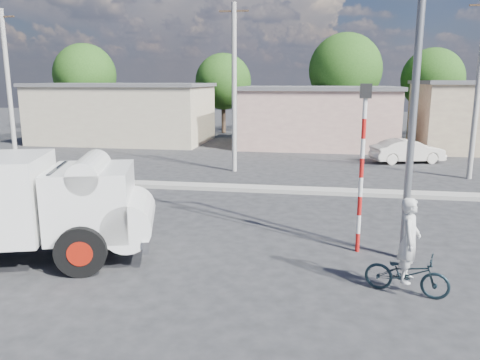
% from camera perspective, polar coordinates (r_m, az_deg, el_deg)
% --- Properties ---
extents(ground_plane, '(120.00, 120.00, 0.00)m').
position_cam_1_polar(ground_plane, '(11.65, -1.50, -10.33)').
color(ground_plane, '#252528').
rests_on(ground_plane, ground).
extents(median, '(40.00, 0.80, 0.16)m').
position_cam_1_polar(median, '(19.18, 3.07, -1.09)').
color(median, '#99968E').
rests_on(median, ground).
extents(truck, '(6.84, 4.13, 2.66)m').
position_cam_1_polar(truck, '(12.67, -25.52, -2.66)').
color(truck, black).
rests_on(truck, ground).
extents(bicycle, '(1.82, 1.06, 0.91)m').
position_cam_1_polar(bicycle, '(10.63, 19.65, -10.69)').
color(bicycle, black).
rests_on(bicycle, ground).
extents(cyclist, '(0.60, 0.75, 1.79)m').
position_cam_1_polar(cyclist, '(10.47, 19.83, -8.44)').
color(cyclist, silver).
rests_on(cyclist, ground).
extents(car_cream, '(4.16, 2.51, 1.29)m').
position_cam_1_polar(car_cream, '(27.26, 19.73, 3.35)').
color(car_cream, silver).
rests_on(car_cream, ground).
extents(traffic_pole, '(0.28, 0.18, 4.36)m').
position_cam_1_polar(traffic_pole, '(12.26, 14.69, 3.02)').
color(traffic_pole, red).
rests_on(traffic_pole, ground).
extents(streetlight, '(2.34, 0.22, 9.00)m').
position_cam_1_polar(streetlight, '(11.96, 20.05, 13.87)').
color(streetlight, slate).
rests_on(streetlight, ground).
extents(building_row, '(37.80, 7.30, 4.44)m').
position_cam_1_polar(building_row, '(32.66, 7.87, 7.90)').
color(building_row, '#BCAA8E').
rests_on(building_row, ground).
extents(tree_row, '(34.13, 7.32, 8.10)m').
position_cam_1_polar(tree_row, '(39.43, 3.29, 12.60)').
color(tree_row, '#38281E').
rests_on(tree_row, ground).
extents(utility_poles, '(35.40, 0.24, 8.00)m').
position_cam_1_polar(utility_poles, '(22.60, 12.74, 10.83)').
color(utility_poles, '#99968E').
rests_on(utility_poles, ground).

